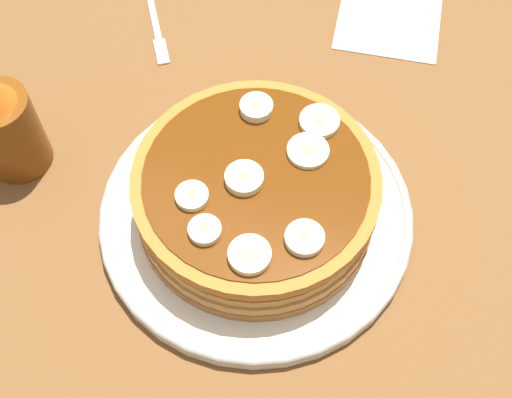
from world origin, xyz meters
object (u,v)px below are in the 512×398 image
(plate, at_px, (256,214))
(banana_slice_2, at_px, (192,196))
(syrup_bottle, at_px, (5,125))
(banana_slice_1, at_px, (256,108))
(banana_slice_7, at_px, (308,151))
(banana_slice_5, at_px, (250,255))
(banana_slice_6, at_px, (304,239))
(pancake_stack, at_px, (257,194))
(fork, at_px, (156,25))
(banana_slice_0, at_px, (244,179))
(banana_slice_3, at_px, (319,122))
(napkin, at_px, (389,19))
(banana_slice_4, at_px, (205,231))

(plate, bearing_deg, banana_slice_2, 135.21)
(banana_slice_2, relative_size, syrup_bottle, 0.22)
(banana_slice_1, distance_m, banana_slice_7, 0.06)
(banana_slice_5, bearing_deg, banana_slice_6, -47.74)
(pancake_stack, bearing_deg, fork, 48.32)
(banana_slice_0, bearing_deg, banana_slice_3, -23.92)
(banana_slice_6, bearing_deg, banana_slice_5, 132.26)
(napkin, xyz_separation_m, fork, (-0.11, 0.23, 0.00))
(pancake_stack, height_order, fork, pancake_stack)
(banana_slice_6, relative_size, napkin, 0.28)
(banana_slice_1, relative_size, syrup_bottle, 0.24)
(banana_slice_5, xyz_separation_m, banana_slice_7, (0.11, -0.01, -0.00))
(banana_slice_7, relative_size, fork, 0.32)
(banana_slice_0, bearing_deg, pancake_stack, -42.52)
(banana_slice_4, height_order, syrup_bottle, syrup_bottle)
(banana_slice_2, height_order, fork, banana_slice_2)
(syrup_bottle, bearing_deg, banana_slice_5, -98.57)
(banana_slice_3, bearing_deg, pancake_stack, 158.72)
(plate, bearing_deg, banana_slice_3, -21.22)
(banana_slice_1, bearing_deg, banana_slice_6, -140.04)
(plate, xyz_separation_m, banana_slice_1, (0.06, 0.03, 0.06))
(syrup_bottle, bearing_deg, banana_slice_6, -91.69)
(banana_slice_3, xyz_separation_m, banana_slice_4, (-0.13, 0.04, 0.00))
(fork, relative_size, syrup_bottle, 0.91)
(napkin, height_order, fork, fork)
(banana_slice_1, bearing_deg, napkin, -15.20)
(banana_slice_6, relative_size, syrup_bottle, 0.26)
(plate, relative_size, pancake_stack, 1.30)
(banana_slice_7, xyz_separation_m, syrup_bottle, (-0.07, 0.26, -0.02))
(plate, height_order, banana_slice_6, banana_slice_6)
(plate, relative_size, banana_slice_7, 7.90)
(napkin, bearing_deg, banana_slice_4, 171.95)
(pancake_stack, relative_size, banana_slice_4, 8.23)
(plate, height_order, fork, plate)
(banana_slice_1, relative_size, banana_slice_2, 1.07)
(banana_slice_2, distance_m, fork, 0.27)
(banana_slice_4, bearing_deg, banana_slice_7, -24.14)
(banana_slice_7, height_order, syrup_bottle, syrup_bottle)
(fork, bearing_deg, banana_slice_3, -114.87)
(banana_slice_5, xyz_separation_m, syrup_bottle, (0.04, 0.26, -0.02))
(plate, xyz_separation_m, syrup_bottle, (-0.03, 0.23, 0.04))
(banana_slice_0, xyz_separation_m, banana_slice_6, (-0.03, -0.06, -0.00))
(banana_slice_1, distance_m, fork, 0.21)
(fork, bearing_deg, banana_slice_2, -143.77)
(banana_slice_4, distance_m, banana_slice_5, 0.04)
(banana_slice_2, bearing_deg, banana_slice_1, -6.50)
(banana_slice_4, height_order, banana_slice_6, same)
(banana_slice_2, xyz_separation_m, syrup_bottle, (0.01, 0.19, -0.02))
(banana_slice_0, bearing_deg, napkin, -7.90)
(plate, relative_size, banana_slice_5, 8.37)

